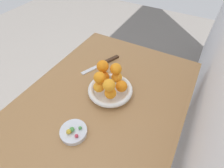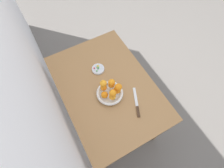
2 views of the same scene
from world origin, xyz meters
name	(u,v)px [view 1 (image 1 of 2)]	position (x,y,z in m)	size (l,w,h in m)	color
ground_plane	(104,161)	(0.00, 0.00, 0.00)	(6.00, 6.00, 0.00)	slate
dining_table	(101,114)	(0.00, 0.00, 0.65)	(1.10, 0.76, 0.74)	#9E7042
fruit_bowl	(110,90)	(-0.08, 0.01, 0.76)	(0.22, 0.22, 0.04)	white
candy_dish	(74,132)	(0.19, -0.01, 0.75)	(0.11, 0.11, 0.02)	silver
orange_0	(110,93)	(-0.03, 0.04, 0.81)	(0.05, 0.05, 0.05)	orange
orange_1	(121,86)	(-0.09, 0.07, 0.81)	(0.06, 0.06, 0.06)	orange
orange_2	(117,77)	(-0.14, 0.02, 0.81)	(0.05, 0.05, 0.05)	orange
orange_3	(103,77)	(-0.11, -0.04, 0.81)	(0.06, 0.06, 0.06)	orange
orange_4	(99,87)	(-0.04, -0.02, 0.81)	(0.05, 0.05, 0.05)	orange
orange_5	(100,78)	(-0.05, -0.02, 0.86)	(0.06, 0.06, 0.06)	orange
orange_6	(103,66)	(-0.11, -0.05, 0.87)	(0.06, 0.06, 0.06)	orange
orange_7	(109,85)	(-0.02, 0.04, 0.86)	(0.06, 0.06, 0.06)	orange
orange_8	(116,69)	(-0.13, 0.01, 0.86)	(0.06, 0.06, 0.06)	orange
candy_ball_0	(72,129)	(0.19, -0.01, 0.77)	(0.02, 0.02, 0.02)	#4C9947
candy_ball_1	(69,132)	(0.20, -0.02, 0.77)	(0.02, 0.02, 0.02)	gold
candy_ball_2	(80,128)	(0.17, 0.01, 0.77)	(0.01, 0.01, 0.01)	#4C9947
candy_ball_3	(76,136)	(0.20, 0.02, 0.77)	(0.02, 0.02, 0.02)	#C6384C
knife	(104,63)	(-0.27, -0.13, 0.75)	(0.25, 0.12, 0.01)	#3F2819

